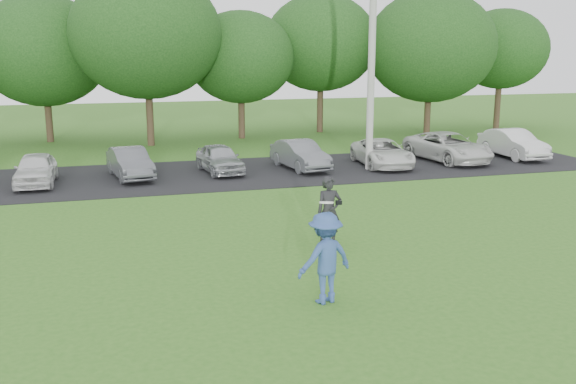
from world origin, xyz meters
name	(u,v)px	position (x,y,z in m)	size (l,w,h in m)	color
ground	(337,292)	(0.00, 0.00, 0.00)	(100.00, 100.00, 0.00)	#32671D
parking_lot	(220,174)	(0.00, 13.00, 0.01)	(32.00, 6.50, 0.03)	black
utility_pole	(372,33)	(5.92, 12.25, 5.38)	(0.28, 0.28, 10.77)	#ABABA6
frisbee_player	(325,258)	(-0.40, -0.42, 0.89)	(1.28, 0.93, 2.00)	#335090
camera_bystander	(329,211)	(0.90, 3.00, 0.87)	(0.64, 0.45, 1.73)	black
parked_cars	(232,158)	(0.47, 12.94, 0.61)	(28.23, 4.74, 1.24)	#5A5C62
tree_row	(214,47)	(1.51, 22.76, 4.91)	(42.39, 9.85, 8.64)	#38281C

